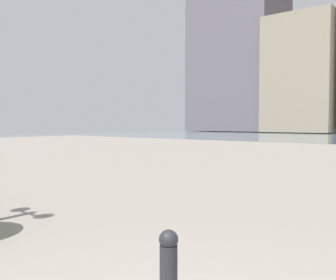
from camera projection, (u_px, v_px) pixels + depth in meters
building_annex at (308, 77)px, 63.10m from camera, size 11.03×15.08×18.85m
building_highrise at (239, 42)px, 70.77m from camera, size 16.16×12.58×36.07m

